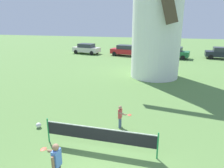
{
  "coord_description": "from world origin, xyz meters",
  "views": [
    {
      "loc": [
        1.93,
        -4.91,
        5.05
      ],
      "look_at": [
        -0.44,
        4.07,
        2.2
      ],
      "focal_mm": 33.44,
      "sensor_mm": 36.0,
      "label": 1
    }
  ],
  "objects": [
    {
      "name": "player_near",
      "position": [
        -1.16,
        -0.02,
        0.82
      ],
      "size": [
        0.79,
        0.59,
        1.46
      ],
      "color": "#333338",
      "rests_on": "ground_plane"
    },
    {
      "name": "player_far",
      "position": [
        -0.01,
        4.08,
        0.65
      ],
      "size": [
        0.68,
        0.52,
        1.14
      ],
      "color": "slate",
      "rests_on": "ground_plane"
    },
    {
      "name": "windmill",
      "position": [
        0.9,
        14.4,
        6.42
      ],
      "size": [
        9.2,
        5.01,
        13.91
      ],
      "color": "white",
      "rests_on": "ground_plane"
    },
    {
      "name": "stray_ball",
      "position": [
        -3.89,
        3.03,
        0.13
      ],
      "size": [
        0.26,
        0.26,
        0.26
      ],
      "primitive_type": "sphere",
      "color": "silver",
      "rests_on": "ground_plane"
    },
    {
      "name": "parked_car_green",
      "position": [
        2.68,
        25.12,
        0.81
      ],
      "size": [
        4.63,
        2.48,
        1.56
      ],
      "color": "#1E6638",
      "rests_on": "ground_plane"
    },
    {
      "name": "parked_car_cream",
      "position": [
        -10.35,
        25.84,
        0.81
      ],
      "size": [
        4.48,
        2.48,
        1.56
      ],
      "color": "silver",
      "rests_on": "ground_plane"
    },
    {
      "name": "tennis_net",
      "position": [
        -0.44,
        2.07,
        0.68
      ],
      "size": [
        4.65,
        0.06,
        1.1
      ],
      "color": "#238E4C",
      "rests_on": "ground_plane"
    },
    {
      "name": "parked_car_red",
      "position": [
        -3.94,
        25.49,
        0.81
      ],
      "size": [
        4.72,
        2.48,
        1.56
      ],
      "color": "red",
      "rests_on": "ground_plane"
    },
    {
      "name": "parked_car_black",
      "position": [
        9.28,
        26.25,
        0.81
      ],
      "size": [
        4.52,
        2.11,
        1.56
      ],
      "color": "#1E232D",
      "rests_on": "ground_plane"
    }
  ]
}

